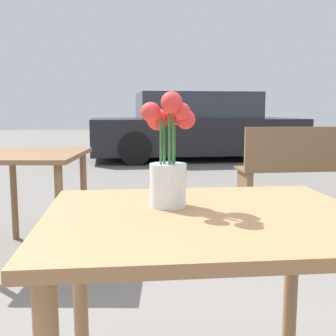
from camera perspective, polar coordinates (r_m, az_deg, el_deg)
name	(u,v)px	position (r m, az deg, el deg)	size (l,w,h in m)	color
table_front	(206,254)	(1.18, 5.18, -11.50)	(0.90, 0.76, 0.73)	#9E7047
flower_vase	(168,159)	(1.20, 0.02, 1.26)	(0.16, 0.15, 0.33)	silver
bench_near	(335,166)	(4.34, 21.63, 0.29)	(1.85, 0.41, 0.85)	brown
table_back	(33,170)	(3.02, -17.88, -0.31)	(0.78, 0.92, 0.72)	brown
parked_car	(195,128)	(8.64, 3.68, 5.48)	(4.18, 1.98, 1.33)	black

